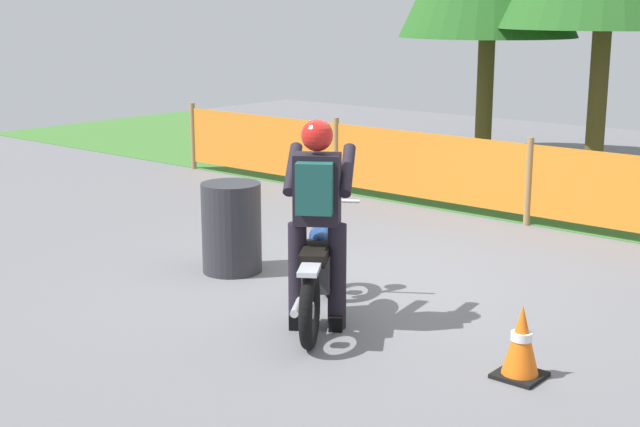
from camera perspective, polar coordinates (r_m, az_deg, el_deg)
The scene contains 7 objects.
ground at distance 8.43m, azimuth 3.47°, elevation -4.55°, with size 24.00×24.00×0.02m, color slate.
grass_verge at distance 13.27m, azimuth 18.26°, elevation 1.41°, with size 24.00×5.27×0.01m, color #427A33.
barrier_fence at distance 10.80m, azimuth 13.16°, elevation 2.08°, with size 11.79×0.08×1.05m.
motorcycle_lead at distance 7.38m, azimuth -0.00°, elevation -3.49°, with size 1.13×1.65×0.90m.
rider_lead at distance 7.05m, azimuth -0.19°, elevation 0.05°, with size 0.72×0.79×1.69m.
traffic_cone at distance 6.44m, azimuth 12.71°, elevation -8.01°, with size 0.32×0.32×0.53m.
spare_drum at distance 8.73m, azimuth -5.66°, elevation -0.90°, with size 0.58×0.58×0.88m, color #2D2D33.
Camera 1 is at (4.78, -6.46, 2.54)m, focal length 50.21 mm.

